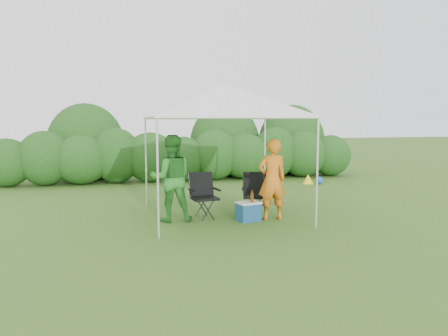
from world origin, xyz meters
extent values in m
plane|color=#3F6821|center=(0.00, 0.00, 0.00)|extent=(70.00, 70.00, 0.00)
ellipsoid|color=#23531A|center=(-5.45, 6.00, 0.75)|extent=(1.50, 1.28, 1.50)
cylinder|color=#382616|center=(-5.45, 6.00, 0.15)|extent=(0.12, 0.12, 0.30)
ellipsoid|color=#23531A|center=(-4.36, 6.00, 0.86)|extent=(1.65, 1.40, 1.73)
cylinder|color=#382616|center=(-4.36, 6.00, 0.15)|extent=(0.12, 0.12, 0.30)
ellipsoid|color=#23531A|center=(-3.27, 6.00, 0.79)|extent=(1.80, 1.53, 1.57)
cylinder|color=#382616|center=(-3.27, 6.00, 0.15)|extent=(0.12, 0.12, 0.30)
ellipsoid|color=#23531A|center=(-2.18, 6.00, 0.90)|extent=(1.58, 1.34, 1.80)
cylinder|color=#382616|center=(-2.18, 6.00, 0.15)|extent=(0.12, 0.12, 0.30)
ellipsoid|color=#23531A|center=(-1.09, 6.00, 0.82)|extent=(1.73, 1.47, 1.65)
cylinder|color=#382616|center=(-1.09, 6.00, 0.15)|extent=(0.12, 0.12, 0.30)
ellipsoid|color=#23531A|center=(0.00, 6.00, 0.75)|extent=(1.50, 1.28, 1.50)
cylinder|color=#382616|center=(0.00, 6.00, 0.15)|extent=(0.12, 0.12, 0.30)
ellipsoid|color=#23531A|center=(1.09, 6.00, 0.86)|extent=(1.65, 1.40, 1.73)
cylinder|color=#382616|center=(1.09, 6.00, 0.15)|extent=(0.12, 0.12, 0.30)
ellipsoid|color=#23531A|center=(2.18, 6.00, 0.79)|extent=(1.80, 1.53, 1.57)
cylinder|color=#382616|center=(2.18, 6.00, 0.15)|extent=(0.12, 0.12, 0.30)
ellipsoid|color=#23531A|center=(3.27, 6.00, 0.90)|extent=(1.57, 1.34, 1.80)
cylinder|color=#382616|center=(3.27, 6.00, 0.15)|extent=(0.12, 0.12, 0.30)
ellipsoid|color=#23531A|center=(4.36, 6.00, 0.82)|extent=(1.72, 1.47, 1.65)
cylinder|color=#382616|center=(4.36, 6.00, 0.15)|extent=(0.12, 0.12, 0.30)
ellipsoid|color=#23531A|center=(5.45, 6.00, 0.75)|extent=(1.50, 1.28, 1.50)
cylinder|color=#382616|center=(5.45, 6.00, 0.15)|extent=(0.12, 0.12, 0.30)
cylinder|color=silver|center=(-1.50, -1.00, 1.05)|extent=(0.04, 0.04, 2.10)
cylinder|color=silver|center=(1.50, -1.00, 1.05)|extent=(0.04, 0.04, 2.10)
cylinder|color=silver|center=(-1.50, 2.00, 1.05)|extent=(0.04, 0.04, 2.10)
cylinder|color=silver|center=(1.50, 2.00, 1.05)|extent=(0.04, 0.04, 2.10)
cube|color=white|center=(0.00, 0.50, 2.12)|extent=(3.10, 3.10, 0.03)
pyramid|color=white|center=(0.00, 0.50, 2.48)|extent=(3.10, 3.10, 0.70)
cube|color=black|center=(0.73, 0.43, 0.40)|extent=(0.61, 0.59, 0.05)
cube|color=black|center=(0.79, 0.64, 0.67)|extent=(0.52, 0.28, 0.48)
cube|color=black|center=(0.48, 0.51, 0.58)|extent=(0.17, 0.42, 0.03)
cube|color=black|center=(0.98, 0.36, 0.58)|extent=(0.17, 0.42, 0.03)
cylinder|color=black|center=(0.47, 0.29, 0.20)|extent=(0.02, 0.02, 0.40)
cylinder|color=black|center=(0.87, 0.17, 0.20)|extent=(0.02, 0.02, 0.40)
cylinder|color=black|center=(0.59, 0.70, 0.20)|extent=(0.02, 0.02, 0.40)
cylinder|color=black|center=(1.00, 0.58, 0.20)|extent=(0.02, 0.02, 0.40)
cube|color=black|center=(-0.40, 0.36, 0.42)|extent=(0.58, 0.54, 0.05)
cube|color=black|center=(-0.43, 0.58, 0.70)|extent=(0.54, 0.21, 0.50)
cube|color=black|center=(-0.67, 0.33, 0.60)|extent=(0.11, 0.44, 0.03)
cube|color=black|center=(-0.14, 0.40, 0.60)|extent=(0.11, 0.44, 0.03)
cylinder|color=black|center=(-0.59, 0.12, 0.21)|extent=(0.02, 0.02, 0.42)
cylinder|color=black|center=(-0.16, 0.17, 0.21)|extent=(0.02, 0.02, 0.42)
cylinder|color=black|center=(-0.65, 0.55, 0.21)|extent=(0.02, 0.02, 0.42)
cylinder|color=black|center=(-0.21, 0.61, 0.21)|extent=(0.02, 0.02, 0.42)
imported|color=orange|center=(0.93, -0.10, 0.84)|extent=(0.62, 0.41, 1.68)
imported|color=#2C7E29|center=(-1.11, 0.26, 0.89)|extent=(0.90, 0.72, 1.77)
cube|color=navy|center=(0.42, -0.11, 0.18)|extent=(0.51, 0.42, 0.36)
cube|color=silver|center=(0.42, -0.11, 0.38)|extent=(0.54, 0.45, 0.03)
cylinder|color=#592D0C|center=(0.48, -0.15, 0.52)|extent=(0.07, 0.07, 0.24)
cone|color=yellow|center=(3.83, 4.40, 0.15)|extent=(0.35, 0.35, 0.29)
sphere|color=blue|center=(4.12, 4.20, 0.12)|extent=(0.24, 0.24, 0.24)
camera|label=1|loc=(-2.19, -8.53, 2.09)|focal=35.00mm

